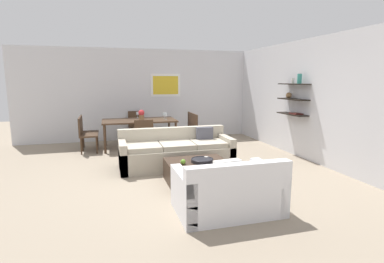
{
  "coord_description": "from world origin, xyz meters",
  "views": [
    {
      "loc": [
        -1.32,
        -5.64,
        1.8
      ],
      "look_at": [
        0.33,
        0.2,
        0.75
      ],
      "focal_mm": 28.09,
      "sensor_mm": 36.0,
      "label": 1
    }
  ],
  "objects_px": {
    "loveseat_white": "(228,191)",
    "wine_glass_right_near": "(166,115)",
    "dining_chair_left_far": "(86,130)",
    "wine_glass_right_far": "(164,114)",
    "decorative_bowl": "(202,160)",
    "apple_on_coffee_table": "(183,162)",
    "dining_chair_foot": "(144,135)",
    "dining_chair_right_near": "(191,128)",
    "sofa_beige": "(176,153)",
    "candle_jar": "(206,158)",
    "dining_table": "(139,122)",
    "centerpiece_vase": "(141,114)",
    "dining_chair_left_near": "(85,133)",
    "dining_chair_right_far": "(187,126)",
    "wine_glass_head": "(137,114)",
    "coffee_table": "(198,173)",
    "dining_chair_head": "(136,124)"
  },
  "relations": [
    {
      "from": "dining_table",
      "to": "dining_chair_right_near",
      "type": "distance_m",
      "value": 1.39
    },
    {
      "from": "decorative_bowl",
      "to": "candle_jar",
      "type": "distance_m",
      "value": 0.15
    },
    {
      "from": "dining_chair_left_near",
      "to": "wine_glass_right_near",
      "type": "bearing_deg",
      "value": 2.83
    },
    {
      "from": "sofa_beige",
      "to": "wine_glass_right_near",
      "type": "height_order",
      "value": "wine_glass_right_near"
    },
    {
      "from": "sofa_beige",
      "to": "dining_chair_left_near",
      "type": "xyz_separation_m",
      "value": [
        -1.91,
        1.78,
        0.21
      ]
    },
    {
      "from": "dining_table",
      "to": "coffee_table",
      "type": "bearing_deg",
      "value": -77.84
    },
    {
      "from": "sofa_beige",
      "to": "candle_jar",
      "type": "distance_m",
      "value": 1.07
    },
    {
      "from": "coffee_table",
      "to": "decorative_bowl",
      "type": "bearing_deg",
      "value": 3.84
    },
    {
      "from": "dining_chair_right_near",
      "to": "wine_glass_right_far",
      "type": "xyz_separation_m",
      "value": [
        -0.66,
        0.35,
        0.35
      ]
    },
    {
      "from": "loveseat_white",
      "to": "candle_jar",
      "type": "distance_m",
      "value": 1.35
    },
    {
      "from": "dining_chair_foot",
      "to": "centerpiece_vase",
      "type": "relative_size",
      "value": 3.32
    },
    {
      "from": "dining_chair_right_near",
      "to": "centerpiece_vase",
      "type": "xyz_separation_m",
      "value": [
        -1.3,
        0.22,
        0.39
      ]
    },
    {
      "from": "decorative_bowl",
      "to": "wine_glass_right_near",
      "type": "bearing_deg",
      "value": 91.02
    },
    {
      "from": "coffee_table",
      "to": "wine_glass_right_far",
      "type": "distance_m",
      "value": 3.34
    },
    {
      "from": "dining_table",
      "to": "candle_jar",
      "type": "bearing_deg",
      "value": -74.12
    },
    {
      "from": "dining_chair_foot",
      "to": "dining_chair_left_far",
      "type": "bearing_deg",
      "value": 140.1
    },
    {
      "from": "dining_table",
      "to": "dining_chair_left_near",
      "type": "distance_m",
      "value": 1.39
    },
    {
      "from": "dining_chair_right_near",
      "to": "decorative_bowl",
      "type": "bearing_deg",
      "value": -101.77
    },
    {
      "from": "dining_chair_head",
      "to": "wine_glass_right_far",
      "type": "height_order",
      "value": "wine_glass_right_far"
    },
    {
      "from": "loveseat_white",
      "to": "wine_glass_right_far",
      "type": "height_order",
      "value": "wine_glass_right_far"
    },
    {
      "from": "loveseat_white",
      "to": "dining_chair_left_near",
      "type": "bearing_deg",
      "value": 116.88
    },
    {
      "from": "coffee_table",
      "to": "centerpiece_vase",
      "type": "height_order",
      "value": "centerpiece_vase"
    },
    {
      "from": "apple_on_coffee_table",
      "to": "dining_chair_foot",
      "type": "height_order",
      "value": "dining_chair_foot"
    },
    {
      "from": "coffee_table",
      "to": "apple_on_coffee_table",
      "type": "distance_m",
      "value": 0.37
    },
    {
      "from": "candle_jar",
      "to": "wine_glass_right_near",
      "type": "xyz_separation_m",
      "value": [
        -0.16,
        2.9,
        0.46
      ]
    },
    {
      "from": "loveseat_white",
      "to": "decorative_bowl",
      "type": "bearing_deg",
      "value": 89.16
    },
    {
      "from": "dining_chair_left_near",
      "to": "dining_chair_foot",
      "type": "xyz_separation_m",
      "value": [
        1.36,
        -0.68,
        0.0
      ]
    },
    {
      "from": "apple_on_coffee_table",
      "to": "dining_chair_left_far",
      "type": "bearing_deg",
      "value": 117.2
    },
    {
      "from": "dining_chair_right_far",
      "to": "wine_glass_head",
      "type": "relative_size",
      "value": 5.34
    },
    {
      "from": "sofa_beige",
      "to": "centerpiece_vase",
      "type": "relative_size",
      "value": 8.74
    },
    {
      "from": "dining_chair_left_near",
      "to": "wine_glass_right_near",
      "type": "relative_size",
      "value": 5.12
    },
    {
      "from": "sofa_beige",
      "to": "dining_chair_head",
      "type": "bearing_deg",
      "value": 100.65
    },
    {
      "from": "dining_chair_foot",
      "to": "dining_chair_left_far",
      "type": "distance_m",
      "value": 1.77
    },
    {
      "from": "dining_chair_right_near",
      "to": "dining_chair_left_far",
      "type": "relative_size",
      "value": 1.0
    },
    {
      "from": "dining_chair_left_far",
      "to": "sofa_beige",
      "type": "bearing_deg",
      "value": -49.45
    },
    {
      "from": "dining_chair_right_far",
      "to": "dining_chair_right_near",
      "type": "relative_size",
      "value": 1.0
    },
    {
      "from": "candle_jar",
      "to": "dining_chair_right_near",
      "type": "height_order",
      "value": "dining_chair_right_near"
    },
    {
      "from": "dining_table",
      "to": "dining_chair_right_far",
      "type": "bearing_deg",
      "value": 9.46
    },
    {
      "from": "decorative_bowl",
      "to": "dining_chair_right_near",
      "type": "height_order",
      "value": "dining_chair_right_near"
    },
    {
      "from": "loveseat_white",
      "to": "dining_chair_right_far",
      "type": "xyz_separation_m",
      "value": [
        0.62,
        4.59,
        0.21
      ]
    },
    {
      "from": "loveseat_white",
      "to": "wine_glass_right_near",
      "type": "relative_size",
      "value": 8.15
    },
    {
      "from": "dining_chair_right_near",
      "to": "wine_glass_right_near",
      "type": "bearing_deg",
      "value": 171.21
    },
    {
      "from": "sofa_beige",
      "to": "dining_chair_left_far",
      "type": "distance_m",
      "value": 2.94
    },
    {
      "from": "loveseat_white",
      "to": "dining_chair_left_far",
      "type": "xyz_separation_m",
      "value": [
        -2.1,
        4.59,
        0.21
      ]
    },
    {
      "from": "wine_glass_right_near",
      "to": "dining_chair_foot",
      "type": "bearing_deg",
      "value": -131.71
    },
    {
      "from": "sofa_beige",
      "to": "wine_glass_right_far",
      "type": "relative_size",
      "value": 14.93
    },
    {
      "from": "dining_table",
      "to": "wine_glass_head",
      "type": "bearing_deg",
      "value": 90.0
    },
    {
      "from": "dining_chair_left_near",
      "to": "wine_glass_right_near",
      "type": "distance_m",
      "value": 2.1
    },
    {
      "from": "loveseat_white",
      "to": "dining_chair_foot",
      "type": "distance_m",
      "value": 3.54
    },
    {
      "from": "dining_chair_left_far",
      "to": "dining_chair_right_near",
      "type": "bearing_deg",
      "value": -9.46
    }
  ]
}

